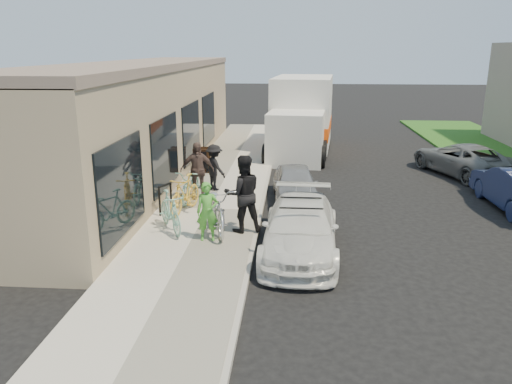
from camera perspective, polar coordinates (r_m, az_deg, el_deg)
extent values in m
plane|color=black|center=(11.86, 1.71, -7.28)|extent=(120.00, 120.00, 0.00)
cube|color=#BDB7AA|center=(14.84, -5.46, -2.17)|extent=(3.00, 34.00, 0.15)
cube|color=#A29E94|center=(14.66, 0.52, -2.36)|extent=(0.12, 34.00, 0.13)
cube|color=tan|center=(19.92, -12.50, 7.91)|extent=(3.50, 20.00, 4.00)
cube|color=#7B695D|center=(19.74, -12.87, 13.94)|extent=(3.60, 20.00, 0.25)
cube|color=black|center=(11.99, -15.07, 0.51)|extent=(0.06, 3.00, 2.20)
cube|color=black|center=(15.71, -10.34, 4.43)|extent=(0.06, 3.00, 2.20)
cube|color=black|center=(19.54, -7.41, 6.81)|extent=(0.06, 3.00, 2.20)
cube|color=black|center=(23.43, -5.44, 8.40)|extent=(0.06, 3.00, 2.20)
cylinder|color=black|center=(14.27, -10.96, -1.09)|extent=(0.06, 0.06, 0.83)
cylinder|color=black|center=(14.69, -9.68, -0.52)|extent=(0.06, 0.06, 0.83)
cylinder|color=black|center=(14.37, -10.39, 0.78)|extent=(0.26, 0.53, 0.06)
cube|color=black|center=(18.87, -6.30, 3.52)|extent=(0.58, 0.25, 0.95)
cube|color=black|center=(19.20, -6.08, 3.74)|extent=(0.58, 0.25, 0.95)
cube|color=black|center=(18.82, -6.32, 3.64)|extent=(0.47, 0.17, 0.68)
imported|color=white|center=(11.83, 5.10, -4.17)|extent=(1.93, 4.35, 1.24)
cylinder|color=black|center=(11.18, 5.20, -1.91)|extent=(0.98, 0.04, 0.04)
cylinder|color=black|center=(11.97, 5.16, -0.69)|extent=(0.98, 0.04, 0.04)
imported|color=#939498|center=(15.85, 4.49, 0.93)|extent=(1.59, 3.46, 1.15)
cube|color=silver|center=(21.10, 4.54, 6.16)|extent=(2.49, 2.49, 2.17)
cube|color=black|center=(21.03, 4.57, 7.38)|extent=(2.11, 0.27, 1.03)
cube|color=silver|center=(24.38, 5.36, 9.10)|extent=(3.07, 5.02, 3.31)
cube|color=#F2500E|center=(24.48, 5.31, 7.38)|extent=(3.09, 5.05, 0.63)
cylinder|color=black|center=(20.80, 1.21, 4.30)|extent=(0.37, 0.94, 0.91)
cylinder|color=black|center=(20.59, 7.52, 4.04)|extent=(0.37, 0.94, 0.91)
cylinder|color=black|center=(22.01, 1.71, 4.95)|extent=(0.37, 0.94, 0.91)
cylinder|color=black|center=(21.82, 7.67, 4.71)|extent=(0.37, 0.94, 0.91)
cylinder|color=black|center=(26.25, 3.07, 6.75)|extent=(0.37, 0.94, 0.91)
cylinder|color=black|center=(26.08, 8.09, 6.55)|extent=(0.37, 0.94, 0.91)
imported|color=#5B5E60|center=(20.84, 22.47, 3.52)|extent=(3.43, 4.81, 1.22)
imported|color=silver|center=(12.90, -4.47, -1.79)|extent=(1.42, 2.44, 1.21)
imported|color=green|center=(12.21, -5.57, -2.24)|extent=(0.58, 0.42, 1.47)
imported|color=black|center=(12.68, -1.51, -0.20)|extent=(1.16, 1.02, 2.00)
imported|color=#85C7B2|center=(13.02, -9.76, -2.23)|extent=(1.27, 1.72, 1.03)
imported|color=#85C7B2|center=(15.55, -7.43, 0.83)|extent=(0.76, 1.94, 1.00)
imported|color=gold|center=(14.45, -8.12, -0.22)|extent=(0.94, 1.86, 1.08)
imported|color=black|center=(16.60, -4.78, 2.83)|extent=(1.11, 1.09, 1.53)
imported|color=brown|center=(15.64, -6.74, 2.46)|extent=(1.12, 0.65, 1.80)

